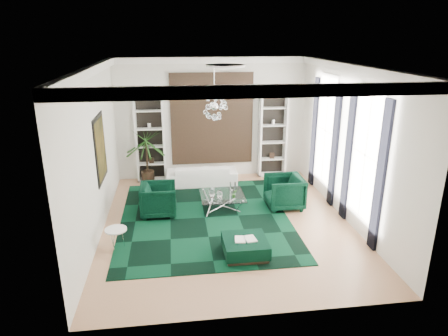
{
  "coord_description": "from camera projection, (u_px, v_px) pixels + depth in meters",
  "views": [
    {
      "loc": [
        -1.24,
        -8.9,
        4.46
      ],
      "look_at": [
        -0.0,
        0.5,
        1.26
      ],
      "focal_mm": 32.0,
      "sensor_mm": 36.0,
      "label": 1
    }
  ],
  "objects": [
    {
      "name": "ceiling_medallion",
      "position": [
        225.0,
        66.0,
        9.02
      ],
      "size": [
        0.9,
        0.9,
        0.05
      ],
      "primitive_type": "cylinder",
      "color": "white",
      "rests_on": "ceiling"
    },
    {
      "name": "palm",
      "position": [
        146.0,
        149.0,
        12.3
      ],
      "size": [
        1.36,
        1.36,
        2.18
      ],
      "primitive_type": null,
      "color": "#1F4A18",
      "rests_on": "floor"
    },
    {
      "name": "curtain_far_b",
      "position": [
        314.0,
        133.0,
        11.92
      ],
      "size": [
        0.07,
        0.3,
        3.25
      ],
      "primitive_type": "cube",
      "color": "black",
      "rests_on": "floor"
    },
    {
      "name": "armchair_left",
      "position": [
        159.0,
        200.0,
        10.24
      ],
      "size": [
        0.91,
        0.89,
        0.83
      ],
      "primitive_type": "imported",
      "rotation": [
        0.0,
        0.0,
        1.57
      ],
      "color": "black",
      "rests_on": "floor"
    },
    {
      "name": "armchair_right",
      "position": [
        284.0,
        192.0,
        10.67
      ],
      "size": [
        0.97,
        0.94,
        0.88
      ],
      "primitive_type": "imported",
      "rotation": [
        0.0,
        0.0,
        -1.57
      ],
      "color": "black",
      "rests_on": "floor"
    },
    {
      "name": "table_plant",
      "position": [
        234.0,
        194.0,
        10.36
      ],
      "size": [
        0.13,
        0.1,
        0.23
      ],
      "primitive_type": "imported",
      "color": "#1F4A18",
      "rests_on": "coffee_table"
    },
    {
      "name": "window_far",
      "position": [
        326.0,
        130.0,
        11.11
      ],
      "size": [
        0.03,
        1.1,
        2.9
      ],
      "primitive_type": "cube",
      "color": "white",
      "rests_on": "wall_right"
    },
    {
      "name": "curtain_far_a",
      "position": [
        335.0,
        147.0,
        10.46
      ],
      "size": [
        0.07,
        0.3,
        3.25
      ],
      "primitive_type": "cube",
      "color": "black",
      "rests_on": "floor"
    },
    {
      "name": "curtain_near_b",
      "position": [
        348.0,
        156.0,
        9.67
      ],
      "size": [
        0.07,
        0.3,
        3.25
      ],
      "primitive_type": "cube",
      "color": "black",
      "rests_on": "floor"
    },
    {
      "name": "chandelier",
      "position": [
        214.0,
        106.0,
        9.29
      ],
      "size": [
        0.74,
        0.74,
        0.67
      ],
      "primitive_type": null,
      "color": "white",
      "rests_on": "ceiling"
    },
    {
      "name": "painting",
      "position": [
        101.0,
        149.0,
        9.55
      ],
      "size": [
        0.04,
        1.3,
        1.6
      ],
      "primitive_type": "cube",
      "color": "black",
      "rests_on": "wall_left"
    },
    {
      "name": "wall_right",
      "position": [
        349.0,
        144.0,
        9.71
      ],
      "size": [
        0.02,
        7.0,
        3.8
      ],
      "primitive_type": "cube",
      "color": "silver",
      "rests_on": "ground"
    },
    {
      "name": "ottoman_front",
      "position": [
        245.0,
        247.0,
        8.42
      ],
      "size": [
        0.91,
        0.91,
        0.37
      ],
      "primitive_type": "cube",
      "color": "black",
      "rests_on": "floor"
    },
    {
      "name": "ceiling",
      "position": [
        227.0,
        65.0,
        8.72
      ],
      "size": [
        6.0,
        7.0,
        0.02
      ],
      "primitive_type": "cube",
      "color": "white",
      "rests_on": "ground"
    },
    {
      "name": "side_table",
      "position": [
        117.0,
        239.0,
        8.66
      ],
      "size": [
        0.47,
        0.47,
        0.45
      ],
      "primitive_type": "cylinder",
      "color": "white",
      "rests_on": "floor"
    },
    {
      "name": "book",
      "position": [
        245.0,
        239.0,
        8.35
      ],
      "size": [
        0.46,
        0.3,
        0.03
      ],
      "primitive_type": "cube",
      "color": "white",
      "rests_on": "ottoman_front"
    },
    {
      "name": "curtain_near_a",
      "position": [
        380.0,
        178.0,
        8.2
      ],
      "size": [
        0.07,
        0.3,
        3.25
      ],
      "primitive_type": "cube",
      "color": "black",
      "rests_on": "floor"
    },
    {
      "name": "sofa",
      "position": [
        202.0,
        175.0,
        12.36
      ],
      "size": [
        2.15,
        0.84,
        0.63
      ],
      "primitive_type": "imported",
      "rotation": [
        0.0,
        0.0,
        3.14
      ],
      "color": "white",
      "rests_on": "floor"
    },
    {
      "name": "shelving_right",
      "position": [
        273.0,
        134.0,
        12.84
      ],
      "size": [
        0.9,
        0.38,
        2.8
      ],
      "primitive_type": null,
      "color": "white",
      "rests_on": "floor"
    },
    {
      "name": "floor",
      "position": [
        227.0,
        223.0,
        9.94
      ],
      "size": [
        6.0,
        7.0,
        0.02
      ],
      "primitive_type": "cube",
      "color": "tan",
      "rests_on": "ground"
    },
    {
      "name": "coffee_table",
      "position": [
        222.0,
        202.0,
        10.65
      ],
      "size": [
        1.16,
        1.16,
        0.4
      ],
      "primitive_type": null,
      "color": "white",
      "rests_on": "floor"
    },
    {
      "name": "tapestry",
      "position": [
        212.0,
        119.0,
        12.58
      ],
      "size": [
        2.5,
        0.06,
        2.8
      ],
      "primitive_type": "cube",
      "color": "black",
      "rests_on": "wall_back"
    },
    {
      "name": "wall_back",
      "position": [
        212.0,
        119.0,
        12.63
      ],
      "size": [
        6.0,
        0.02,
        3.8
      ],
      "primitive_type": "cube",
      "color": "silver",
      "rests_on": "ground"
    },
    {
      "name": "crown_molding",
      "position": [
        227.0,
        70.0,
        8.76
      ],
      "size": [
        6.0,
        7.0,
        0.18
      ],
      "primitive_type": null,
      "color": "white",
      "rests_on": "ceiling"
    },
    {
      "name": "shelving_left",
      "position": [
        150.0,
        138.0,
        12.36
      ],
      "size": [
        0.9,
        0.38,
        2.8
      ],
      "primitive_type": null,
      "color": "white",
      "rests_on": "floor"
    },
    {
      "name": "ottoman_side",
      "position": [
        160.0,
        195.0,
        11.16
      ],
      "size": [
        0.82,
        0.82,
        0.36
      ],
      "primitive_type": "cube",
      "color": "black",
      "rests_on": "floor"
    },
    {
      "name": "rug",
      "position": [
        205.0,
        218.0,
        10.16
      ],
      "size": [
        4.2,
        5.0,
        0.02
      ],
      "primitive_type": "cube",
      "color": "black",
      "rests_on": "floor"
    },
    {
      "name": "wall_front",
      "position": [
        259.0,
        212.0,
        6.04
      ],
      "size": [
        6.0,
        0.02,
        3.8
      ],
      "primitive_type": "cube",
      "color": "silver",
      "rests_on": "ground"
    },
    {
      "name": "window_near",
      "position": [
        366.0,
        155.0,
        8.86
      ],
      "size": [
        0.03,
        1.1,
        2.9
      ],
      "primitive_type": "cube",
      "color": "white",
      "rests_on": "wall_right"
    },
    {
      "name": "wall_left",
      "position": [
        95.0,
        154.0,
        8.96
      ],
      "size": [
        0.02,
        7.0,
        3.8
      ],
      "primitive_type": "cube",
      "color": "silver",
      "rests_on": "ground"
    }
  ]
}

